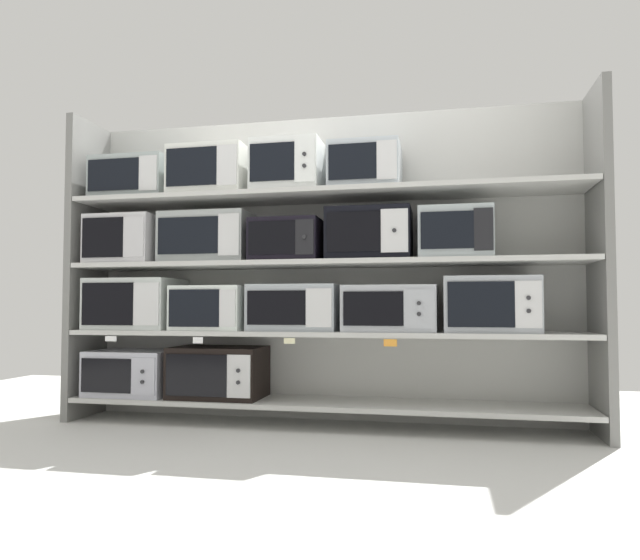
{
  "coord_description": "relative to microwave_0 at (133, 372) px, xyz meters",
  "views": [
    {
      "loc": [
        0.74,
        -3.54,
        0.74
      ],
      "look_at": [
        0.0,
        0.0,
        0.9
      ],
      "focal_mm": 32.64,
      "sensor_mm": 36.0,
      "label": 1
    }
  ],
  "objects": [
    {
      "name": "shelf_0",
      "position": [
        1.26,
        0.0,
        -0.16
      ],
      "size": [
        3.19,
        0.44,
        0.03
      ],
      "primitive_type": "cube",
      "color": "beige",
      "rests_on": "ground"
    },
    {
      "name": "microwave_14",
      "position": [
        1.07,
        0.0,
        1.31
      ],
      "size": [
        0.43,
        0.4,
        0.32
      ],
      "color": "white",
      "rests_on": "shelf_3"
    },
    {
      "name": "microwave_15",
      "position": [
        1.55,
        0.0,
        1.29
      ],
      "size": [
        0.43,
        0.36,
        0.29
      ],
      "color": "#B1BAC1",
      "rests_on": "shelf_3"
    },
    {
      "name": "microwave_2",
      "position": [
        0.01,
        -0.0,
        0.45
      ],
      "size": [
        0.56,
        0.42,
        0.33
      ],
      "color": "#B7BFBA",
      "rests_on": "shelf_1"
    },
    {
      "name": "shelf_3",
      "position": [
        1.26,
        0.0,
        1.13
      ],
      "size": [
        3.19,
        0.44,
        0.03
      ],
      "primitive_type": "cube",
      "color": "beige"
    },
    {
      "name": "microwave_4",
      "position": [
        1.11,
        0.0,
        0.43
      ],
      "size": [
        0.55,
        0.38,
        0.29
      ],
      "color": "#9DA5AB",
      "rests_on": "shelf_1"
    },
    {
      "name": "microwave_12",
      "position": [
        -0.01,
        0.0,
        1.29
      ],
      "size": [
        0.52,
        0.34,
        0.28
      ],
      "color": "#99A4A3",
      "rests_on": "shelf_3"
    },
    {
      "name": "microwave_7",
      "position": [
        -0.04,
        -0.0,
        0.88
      ],
      "size": [
        0.45,
        0.43,
        0.32
      ],
      "color": "#BEBCBF",
      "rests_on": "shelf_2"
    },
    {
      "name": "microwave_13",
      "position": [
        0.55,
        -0.0,
        1.31
      ],
      "size": [
        0.49,
        0.41,
        0.31
      ],
      "color": "silver",
      "rests_on": "shelf_3"
    },
    {
      "name": "back_panel",
      "position": [
        1.26,
        0.25,
        0.7
      ],
      "size": [
        3.39,
        0.04,
        2.0
      ],
      "primitive_type": "cube",
      "color": "#B2B2AD",
      "rests_on": "ground"
    },
    {
      "name": "ground",
      "position": [
        1.26,
        -1.0,
        -0.31
      ],
      "size": [
        7.19,
        6.0,
        0.02
      ],
      "primitive_type": "cube",
      "color": "silver"
    },
    {
      "name": "microwave_9",
      "position": [
        1.06,
        -0.0,
        0.85
      ],
      "size": [
        0.43,
        0.42,
        0.26
      ],
      "color": "black",
      "rests_on": "shelf_2"
    },
    {
      "name": "price_tag_1",
      "position": [
        0.55,
        -0.22,
        0.23
      ],
      "size": [
        0.06,
        0.0,
        0.04
      ],
      "primitive_type": "cube",
      "color": "white"
    },
    {
      "name": "microwave_6",
      "position": [
        2.29,
        -0.0,
        0.45
      ],
      "size": [
        0.54,
        0.39,
        0.33
      ],
      "color": "#A2A7AD",
      "rests_on": "shelf_1"
    },
    {
      "name": "upright_right",
      "position": [
        2.89,
        0.0,
        0.7
      ],
      "size": [
        0.05,
        0.44,
        2.0
      ],
      "primitive_type": "cube",
      "color": "slate",
      "rests_on": "ground"
    },
    {
      "name": "price_tag_3",
      "position": [
        1.72,
        -0.22,
        0.23
      ],
      "size": [
        0.08,
        0.0,
        0.04
      ],
      "primitive_type": "cube",
      "color": "orange"
    },
    {
      "name": "price_tag_0",
      "position": [
        -0.03,
        -0.22,
        0.23
      ],
      "size": [
        0.08,
        0.0,
        0.03
      ],
      "primitive_type": "cube",
      "color": "white"
    },
    {
      "name": "upright_left",
      "position": [
        -0.36,
        0.0,
        0.7
      ],
      "size": [
        0.05,
        0.44,
        2.0
      ],
      "primitive_type": "cube",
      "color": "slate",
      "rests_on": "ground"
    },
    {
      "name": "microwave_10",
      "position": [
        1.58,
        -0.0,
        0.88
      ],
      "size": [
        0.51,
        0.37,
        0.32
      ],
      "color": "black",
      "rests_on": "shelf_2"
    },
    {
      "name": "microwave_5",
      "position": [
        1.7,
        0.0,
        0.42
      ],
      "size": [
        0.55,
        0.42,
        0.28
      ],
      "color": "#A3A6AD",
      "rests_on": "shelf_1"
    },
    {
      "name": "price_tag_2",
      "position": [
        1.13,
        -0.22,
        0.23
      ],
      "size": [
        0.07,
        0.0,
        0.03
      ],
      "primitive_type": "cube",
      "color": "beige"
    },
    {
      "name": "shelf_2",
      "position": [
        1.26,
        0.0,
        0.7
      ],
      "size": [
        3.19,
        0.44,
        0.03
      ],
      "primitive_type": "cube",
      "color": "beige"
    },
    {
      "name": "microwave_11",
      "position": [
        2.09,
        0.0,
        0.87
      ],
      "size": [
        0.42,
        0.42,
        0.3
      ],
      "color": "#99A4A5",
      "rests_on": "shelf_2"
    },
    {
      "name": "microwave_3",
      "position": [
        0.56,
        -0.0,
        0.43
      ],
      "size": [
        0.46,
        0.42,
        0.28
      ],
      "color": "silver",
      "rests_on": "shelf_1"
    },
    {
      "name": "shelf_1",
      "position": [
        1.26,
        0.0,
        0.27
      ],
      "size": [
        3.19,
        0.44,
        0.03
      ],
      "primitive_type": "cube",
      "color": "beige"
    },
    {
      "name": "microwave_8",
      "position": [
        0.52,
        0.0,
        0.88
      ],
      "size": [
        0.57,
        0.34,
        0.33
      ],
      "color": "#9FA5A4",
      "rests_on": "shelf_2"
    },
    {
      "name": "microwave_0",
      "position": [
        0.0,
        0.0,
        0.0
      ],
      "size": [
        0.54,
        0.41,
        0.29
      ],
      "color": "#B3B4C1",
      "rests_on": "shelf_0"
    },
    {
      "name": "microwave_1",
      "position": [
        0.6,
        -0.0,
        0.02
      ],
      "size": [
        0.58,
        0.4,
        0.32
      ],
      "color": "black",
      "rests_on": "shelf_0"
    }
  ]
}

